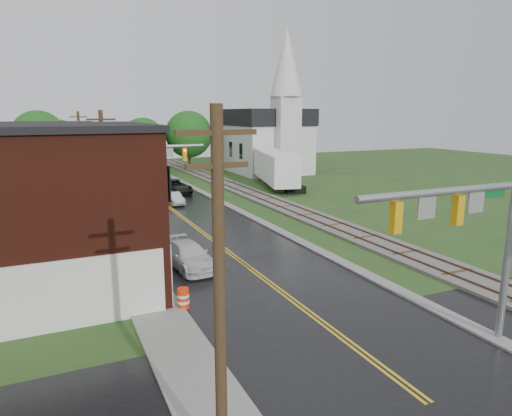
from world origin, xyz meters
TOP-DOWN VIEW (x-y plane):
  - ground at (0.00, 0.00)m, footprint 160.00×160.00m
  - main_road at (0.00, 30.00)m, footprint 10.00×90.00m
  - cross_road at (0.00, 2.00)m, footprint 60.00×9.00m
  - curb_right at (5.40, 35.00)m, footprint 0.80×70.00m
  - sidewalk_left at (-6.20, 25.00)m, footprint 2.40×50.00m
  - yellow_house at (-11.00, 26.00)m, footprint 8.00×7.00m
  - darkred_building at (-10.00, 35.00)m, footprint 7.00×6.00m
  - church at (20.00, 53.74)m, footprint 10.40×18.40m
  - railroad at (10.00, 35.00)m, footprint 3.20×80.00m
  - traffic_signal_near at (3.47, 2.00)m, footprint 7.34×0.30m
  - traffic_signal_far at (-3.47, 27.00)m, footprint 7.34×0.43m
  - utility_pole_a at (-6.80, 0.00)m, footprint 1.80×0.28m
  - utility_pole_b at (-6.80, 22.00)m, footprint 1.80×0.28m
  - utility_pole_c at (-6.80, 44.00)m, footprint 1.80×0.28m
  - tree_left_c at (-13.85, 39.90)m, footprint 6.00×6.00m
  - tree_left_e at (-8.85, 45.90)m, footprint 6.40×6.40m
  - suv_dark at (2.43, 39.88)m, footprint 3.10×5.82m
  - sedan_silver at (0.80, 34.14)m, footprint 1.45×3.65m
  - pickup_white at (-3.20, 15.38)m, footprint 2.62×5.20m
  - semi_trailer at (14.75, 39.71)m, footprint 6.35×13.84m
  - construction_barrel at (-5.00, 10.00)m, footprint 0.63×0.63m

SIDE VIEW (x-z plane):
  - ground at x=0.00m, z-range 0.00..0.00m
  - main_road at x=0.00m, z-range -0.01..0.01m
  - cross_road at x=0.00m, z-range -0.01..0.01m
  - curb_right at x=5.40m, z-range -0.06..0.06m
  - sidewalk_left at x=-6.20m, z-range -0.06..0.06m
  - railroad at x=10.00m, z-range -0.04..0.26m
  - construction_barrel at x=-5.00m, z-range 0.00..0.98m
  - sedan_silver at x=0.80m, z-range 0.00..1.18m
  - pickup_white at x=-3.20m, z-range 0.00..1.45m
  - suv_dark at x=2.43m, z-range 0.00..1.56m
  - darkred_building at x=-10.00m, z-range 0.00..4.40m
  - semi_trailer at x=14.75m, z-range 0.37..4.55m
  - yellow_house at x=-11.00m, z-range 0.00..6.40m
  - tree_left_c at x=-13.85m, z-range 0.69..8.34m
  - utility_pole_a at x=-6.80m, z-range 0.22..9.22m
  - utility_pole_b at x=-6.80m, z-range 0.22..9.22m
  - utility_pole_c at x=-6.80m, z-range 0.22..9.22m
  - tree_left_e at x=-8.85m, z-range 0.73..8.89m
  - traffic_signal_near at x=3.47m, z-range 1.37..8.57m
  - traffic_signal_far at x=-3.47m, z-range 1.37..8.57m
  - church at x=20.00m, z-range -4.17..15.83m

